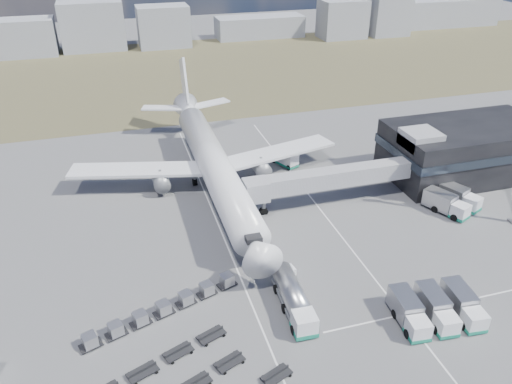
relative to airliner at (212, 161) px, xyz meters
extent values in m
plane|color=#565659|center=(0.00, -32.38, -5.29)|extent=(420.00, 420.00, 0.00)
cube|color=#48452B|center=(0.00, 77.62, -5.29)|extent=(420.00, 90.00, 0.01)
cube|color=silver|center=(-2.00, -27.38, -5.29)|extent=(0.25, 110.00, 0.01)
cube|color=silver|center=(16.00, -27.38, -5.29)|extent=(0.25, 110.00, 0.01)
cube|color=silver|center=(25.00, -40.38, -5.29)|extent=(40.00, 0.25, 0.01)
cube|color=black|center=(48.00, -8.38, -0.29)|extent=(30.00, 16.00, 10.00)
cube|color=#262D38|center=(48.00, -8.38, 0.91)|extent=(30.40, 16.40, 1.60)
cube|color=#939399|center=(36.00, -10.38, 4.21)|extent=(6.00, 6.00, 3.00)
cube|color=#939399|center=(18.10, -11.88, -0.19)|extent=(29.80, 3.00, 3.00)
cube|color=#939399|center=(4.70, -12.38, -0.19)|extent=(4.00, 3.60, 3.40)
cylinder|color=slate|center=(6.20, -11.88, -2.74)|extent=(0.70, 0.70, 5.10)
cylinder|color=black|center=(6.20, -11.88, -4.84)|extent=(1.40, 0.90, 1.40)
cylinder|color=white|center=(0.00, -2.38, 0.01)|extent=(5.60, 48.00, 5.60)
cone|color=white|center=(0.00, -28.88, 0.01)|extent=(5.60, 5.00, 5.60)
cone|color=white|center=(0.00, 25.62, 0.81)|extent=(5.60, 8.00, 5.60)
cube|color=black|center=(0.00, -26.88, 0.81)|extent=(2.20, 2.00, 0.80)
cube|color=white|center=(-13.00, 2.62, -1.19)|extent=(25.59, 11.38, 0.50)
cube|color=white|center=(13.00, 2.62, -1.19)|extent=(25.59, 11.38, 0.50)
cylinder|color=slate|center=(-9.50, 0.62, -2.89)|extent=(3.00, 5.00, 3.00)
cylinder|color=slate|center=(9.50, 0.62, -2.89)|extent=(3.00, 5.00, 3.00)
cube|color=white|center=(-5.50, 27.62, 1.21)|extent=(9.49, 5.63, 0.35)
cube|color=white|center=(5.50, 27.62, 1.21)|extent=(9.49, 5.63, 0.35)
cube|color=white|center=(0.00, 28.62, 6.51)|extent=(0.50, 9.06, 11.45)
cylinder|color=slate|center=(0.00, -23.38, -4.04)|extent=(0.50, 0.50, 2.50)
cylinder|color=slate|center=(-3.20, 1.62, -4.04)|extent=(0.60, 0.60, 2.50)
cylinder|color=slate|center=(3.20, 1.62, -4.04)|extent=(0.60, 0.60, 2.50)
cylinder|color=black|center=(0.00, -23.38, -4.79)|extent=(0.50, 1.20, 1.20)
cube|color=#9396A0|center=(-48.92, 115.15, 1.01)|extent=(32.71, 12.00, 12.61)
cube|color=#9396A0|center=(-19.57, 117.35, 3.29)|extent=(22.56, 12.00, 17.16)
cube|color=#9396A0|center=(5.96, 115.16, 2.14)|extent=(19.02, 12.00, 14.87)
cube|color=#9396A0|center=(45.46, 120.68, -1.17)|extent=(35.54, 12.00, 8.25)
cube|color=#9396A0|center=(77.21, 110.09, 2.05)|extent=(18.19, 12.00, 14.69)
cube|color=#9396A0|center=(97.39, 109.63, 5.71)|extent=(16.08, 12.00, 22.01)
cube|color=#9396A0|center=(132.25, 118.97, 0.42)|extent=(47.21, 12.00, 11.42)
cube|color=white|center=(2.71, -39.78, -3.63)|extent=(2.86, 2.86, 2.63)
cube|color=#167E61|center=(2.71, -39.78, -4.66)|extent=(2.98, 2.98, 0.57)
cylinder|color=#A5A5AA|center=(2.95, -34.17, -3.12)|extent=(3.23, 8.71, 2.86)
cube|color=slate|center=(2.95, -34.17, -4.43)|extent=(3.12, 8.70, 0.40)
cylinder|color=black|center=(2.87, -35.89, -4.72)|extent=(3.03, 1.39, 1.26)
cube|color=white|center=(4.00, -28.89, -4.61)|extent=(3.16, 2.09, 1.36)
cube|color=white|center=(15.91, 5.19, -3.69)|extent=(4.59, 6.48, 2.81)
cube|color=#167E61|center=(15.91, 5.19, -4.84)|extent=(4.72, 6.62, 0.45)
cube|color=white|center=(15.55, -44.27, -3.88)|extent=(2.72, 2.62, 2.39)
cube|color=#167E61|center=(15.55, -44.27, -4.80)|extent=(2.84, 2.74, 0.49)
cube|color=#A5A5AA|center=(15.91, -40.48, -3.44)|extent=(3.07, 5.23, 2.83)
cube|color=white|center=(19.23, -44.62, -3.88)|extent=(2.72, 2.62, 2.39)
cube|color=#167E61|center=(19.23, -44.62, -4.80)|extent=(2.84, 2.74, 0.49)
cube|color=#A5A5AA|center=(19.59, -40.83, -3.44)|extent=(3.07, 5.23, 2.83)
cube|color=white|center=(22.91, -44.97, -3.88)|extent=(2.72, 2.62, 2.39)
cube|color=#167E61|center=(22.91, -44.97, -4.80)|extent=(2.84, 2.74, 0.49)
cube|color=#A5A5AA|center=(23.27, -41.18, -3.44)|extent=(3.07, 5.23, 2.83)
cube|color=white|center=(37.15, -22.70, -3.83)|extent=(3.37, 3.31, 2.47)
cube|color=#167E61|center=(37.15, -22.70, -4.79)|extent=(3.52, 3.46, 0.51)
cube|color=#A5A5AA|center=(35.54, -19.11, -3.38)|extent=(4.57, 5.82, 2.92)
cube|color=white|center=(40.63, -21.14, -3.83)|extent=(3.37, 3.31, 2.47)
cube|color=#167E61|center=(40.63, -21.14, -4.79)|extent=(3.52, 3.46, 0.51)
cube|color=#A5A5AA|center=(39.03, -17.55, -3.38)|extent=(4.57, 5.82, 2.92)
cube|color=black|center=(-22.25, -34.76, -4.99)|extent=(2.96, 2.34, 0.18)
cube|color=#A5A5AA|center=(-22.25, -34.76, -4.15)|extent=(2.02, 2.02, 1.49)
cube|color=black|center=(-19.25, -33.72, -4.99)|extent=(2.96, 2.34, 0.18)
cube|color=#A5A5AA|center=(-19.25, -33.72, -4.15)|extent=(2.02, 2.02, 1.49)
cube|color=black|center=(-16.25, -32.69, -4.99)|extent=(2.96, 2.34, 0.18)
cube|color=#A5A5AA|center=(-16.25, -32.69, -4.15)|extent=(2.02, 2.02, 1.49)
cube|color=black|center=(-13.24, -31.65, -4.99)|extent=(2.96, 2.34, 0.18)
cube|color=#A5A5AA|center=(-13.24, -31.65, -4.15)|extent=(2.02, 2.02, 1.49)
cube|color=black|center=(-10.24, -30.61, -4.99)|extent=(2.96, 2.34, 0.18)
cube|color=#A5A5AA|center=(-10.24, -30.61, -4.15)|extent=(2.02, 2.02, 1.49)
cube|color=black|center=(-7.24, -29.58, -4.99)|extent=(2.96, 2.34, 0.18)
cube|color=#A5A5AA|center=(-7.24, -29.58, -4.15)|extent=(2.02, 2.02, 1.49)
cube|color=black|center=(-4.24, -28.54, -4.99)|extent=(2.96, 2.34, 0.18)
cube|color=#A5A5AA|center=(-4.24, -28.54, -4.15)|extent=(2.02, 2.02, 1.49)
camera|label=1|loc=(-15.53, -80.95, 39.59)|focal=35.00mm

